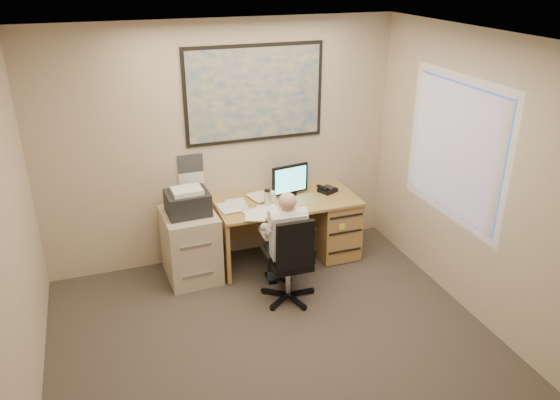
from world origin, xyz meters
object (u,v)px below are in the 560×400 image
object	(u,v)px
person	(287,247)
office_chair	(290,276)
filing_cabinet	(190,239)
desk	(313,220)

from	to	relation	value
person	office_chair	bearing A→B (deg)	-85.61
filing_cabinet	office_chair	xyz separation A→B (m)	(0.85, -0.81, -0.17)
desk	office_chair	world-z (taller)	desk
desk	filing_cabinet	size ratio (longest dim) A/B	1.51
filing_cabinet	office_chair	bearing A→B (deg)	-46.27
desk	person	size ratio (longest dim) A/B	1.36
filing_cabinet	office_chair	distance (m)	1.19
filing_cabinet	desk	bearing A→B (deg)	-1.56
office_chair	person	xyz separation A→B (m)	(-0.00, 0.08, 0.30)
filing_cabinet	person	xyz separation A→B (m)	(0.85, -0.73, 0.13)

